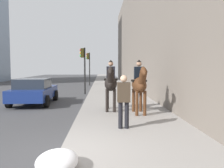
# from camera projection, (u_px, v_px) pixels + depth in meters

# --- Properties ---
(sidewalk_slab) EXTENTS (120.00, 4.03, 0.12)m
(sidewalk_slab) POSITION_uv_depth(u_px,v_px,m) (145.00, 153.00, 5.54)
(sidewalk_slab) COLOR gray
(sidewalk_slab) RESTS_ON ground
(mounted_horse_near) EXTENTS (2.15, 0.63, 2.27)m
(mounted_horse_near) POSITION_uv_depth(u_px,v_px,m) (111.00, 83.00, 10.56)
(mounted_horse_near) COLOR black
(mounted_horse_near) RESTS_ON sidewalk_slab
(mounted_horse_far) EXTENTS (2.15, 0.61, 2.26)m
(mounted_horse_far) POSITION_uv_depth(u_px,v_px,m) (139.00, 84.00, 9.79)
(mounted_horse_far) COLOR #4C2B16
(mounted_horse_far) RESTS_ON sidewalk_slab
(pedestrian_greeting) EXTENTS (0.26, 0.40, 1.70)m
(pedestrian_greeting) POSITION_uv_depth(u_px,v_px,m) (124.00, 98.00, 7.47)
(pedestrian_greeting) COLOR black
(pedestrian_greeting) RESTS_ON sidewalk_slab
(car_near_lane) EXTENTS (4.15, 2.15, 1.44)m
(car_near_lane) POSITION_uv_depth(u_px,v_px,m) (34.00, 91.00, 13.22)
(car_near_lane) COLOR navy
(car_near_lane) RESTS_ON ground
(traffic_light_near_curb) EXTENTS (0.20, 0.44, 3.54)m
(traffic_light_near_curb) POSITION_uv_depth(u_px,v_px,m) (84.00, 63.00, 17.95)
(traffic_light_near_curb) COLOR black
(traffic_light_near_curb) RESTS_ON ground
(traffic_light_far_curb) EXTENTS (0.20, 0.44, 3.69)m
(traffic_light_far_curb) POSITION_uv_depth(u_px,v_px,m) (89.00, 63.00, 26.48)
(traffic_light_far_curb) COLOR black
(traffic_light_far_curb) RESTS_ON ground
(snow_pile_near) EXTENTS (1.03, 0.79, 0.36)m
(snow_pile_near) POSITION_uv_depth(u_px,v_px,m) (57.00, 161.00, 4.46)
(snow_pile_near) COLOR white
(snow_pile_near) RESTS_ON sidewalk_slab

